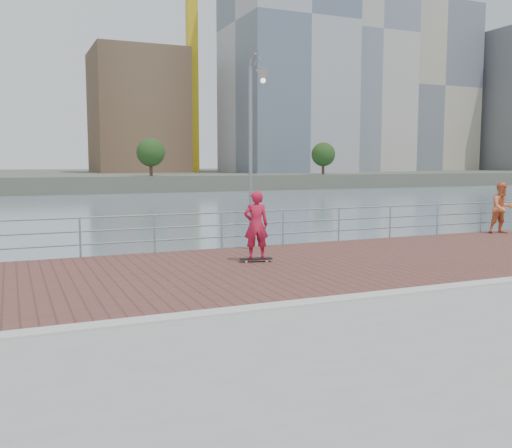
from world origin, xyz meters
name	(u,v)px	position (x,y,z in m)	size (l,w,h in m)	color
water	(298,410)	(0.00, 0.00, -2.00)	(400.00, 400.00, 0.00)	slate
brick_lane	(230,271)	(0.00, 3.60, 0.01)	(40.00, 6.80, 0.02)	brown
curb	(299,304)	(0.00, 0.00, 0.03)	(40.00, 0.40, 0.06)	#B7B5AD
far_shore	(34,178)	(0.00, 122.50, -0.75)	(320.00, 95.00, 2.50)	#4C5142
guardrail	(189,228)	(0.00, 7.00, 0.69)	(39.06, 0.06, 1.13)	#8C9EA8
street_lamp	(256,118)	(1.77, 6.10, 3.85)	(0.40, 1.15, 5.42)	gray
skateboard	(256,259)	(1.04, 4.42, 0.10)	(0.87, 0.42, 0.10)	black
skateboarder	(256,225)	(1.04, 4.42, 0.99)	(0.65, 0.42, 1.77)	#BC1938
bystander	(502,208)	(11.66, 6.37, 0.95)	(0.91, 0.71, 1.86)	#DF7541
tower_crane	(179,5)	(27.36, 104.00, 33.50)	(47.00, 2.00, 50.70)	gold
skyline	(189,59)	(29.47, 104.06, 23.22)	(233.00, 41.00, 62.59)	#ADA38E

